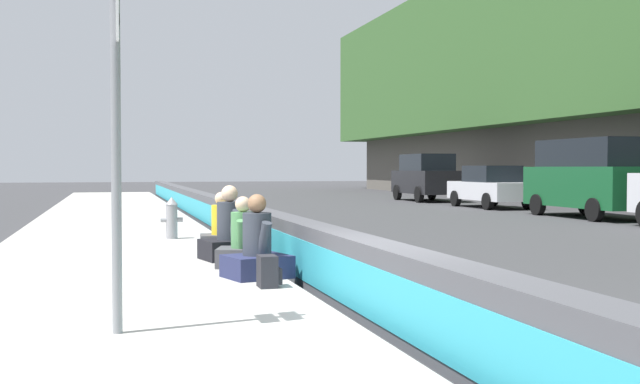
% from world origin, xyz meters
% --- Properties ---
extents(ground_plane, '(160.00, 160.00, 0.00)m').
position_xyz_m(ground_plane, '(0.00, 0.00, 0.00)').
color(ground_plane, '#353538').
rests_on(ground_plane, ground).
extents(sidewalk_strip, '(80.00, 4.40, 0.14)m').
position_xyz_m(sidewalk_strip, '(0.00, 2.65, 0.07)').
color(sidewalk_strip, '#A8A59E').
rests_on(sidewalk_strip, ground_plane).
extents(jersey_barrier, '(76.00, 0.45, 0.85)m').
position_xyz_m(jersey_barrier, '(0.00, 0.00, 0.42)').
color(jersey_barrier, '#47474C').
rests_on(jersey_barrier, ground_plane).
extents(route_sign_post, '(0.44, 0.09, 3.60)m').
position_xyz_m(route_sign_post, '(-0.51, 2.68, 2.21)').
color(route_sign_post, gray).
rests_on(route_sign_post, sidewalk_strip).
extents(fire_hydrant, '(0.26, 0.46, 0.88)m').
position_xyz_m(fire_hydrant, '(8.69, 1.50, 0.59)').
color(fire_hydrant, gray).
rests_on(fire_hydrant, sidewalk_strip).
extents(seated_person_foreground, '(0.89, 0.97, 1.14)m').
position_xyz_m(seated_person_foreground, '(2.60, 0.82, 0.50)').
color(seated_person_foreground, '#23284C').
rests_on(seated_person_foreground, sidewalk_strip).
extents(seated_person_middle, '(0.84, 0.91, 1.06)m').
position_xyz_m(seated_person_middle, '(3.79, 0.81, 0.47)').
color(seated_person_middle, '#424247').
rests_on(seated_person_middle, sidewalk_strip).
extents(seated_person_rear, '(0.90, 1.00, 1.21)m').
position_xyz_m(seated_person_rear, '(4.76, 0.86, 0.52)').
color(seated_person_rear, black).
rests_on(seated_person_rear, sidewalk_strip).
extents(seated_person_far, '(0.71, 0.81, 1.06)m').
position_xyz_m(seated_person_far, '(6.20, 0.80, 0.47)').
color(seated_person_far, '#424247').
rests_on(seated_person_far, sidewalk_strip).
extents(backpack, '(0.32, 0.28, 0.40)m').
position_xyz_m(backpack, '(1.74, 0.84, 0.33)').
color(backpack, '#232328').
rests_on(backpack, sidewalk_strip).
extents(parked_car_fourth, '(5.13, 2.16, 2.56)m').
position_xyz_m(parked_car_fourth, '(14.01, -12.31, 1.35)').
color(parked_car_fourth, '#145128').
rests_on(parked_car_fourth, ground_plane).
extents(parked_car_midline, '(4.51, 1.97, 1.71)m').
position_xyz_m(parked_car_midline, '(20.45, -12.14, 0.86)').
color(parked_car_midline, silver).
rests_on(parked_car_midline, ground_plane).
extents(parked_car_far, '(4.87, 2.20, 2.28)m').
position_xyz_m(parked_car_far, '(26.89, -12.06, 1.18)').
color(parked_car_far, black).
rests_on(parked_car_far, ground_plane).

